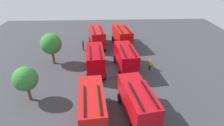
# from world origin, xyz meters

# --- Properties ---
(ground_plane) EXTENTS (56.62, 56.62, 0.00)m
(ground_plane) POSITION_xyz_m (0.00, 0.00, 0.00)
(ground_plane) COLOR #38383D
(fire_truck_0) EXTENTS (7.51, 3.74, 3.88)m
(fire_truck_0) POSITION_xyz_m (-9.61, -2.26, 2.15)
(fire_truck_0) COLOR #B20B14
(fire_truck_0) RESTS_ON ground
(fire_truck_1) EXTENTS (7.41, 3.35, 3.88)m
(fire_truck_1) POSITION_xyz_m (0.34, -2.09, 2.15)
(fire_truck_1) COLOR #AD040F
(fire_truck_1) RESTS_ON ground
(fire_truck_2) EXTENTS (7.51, 3.73, 3.88)m
(fire_truck_2) POSITION_xyz_m (9.72, -2.36, 2.15)
(fire_truck_2) COLOR #B90C07
(fire_truck_2) RESTS_ON ground
(fire_truck_3) EXTENTS (7.40, 3.30, 3.88)m
(fire_truck_3) POSITION_xyz_m (-10.08, 2.43, 2.15)
(fire_truck_3) COLOR red
(fire_truck_3) RESTS_ON ground
(fire_truck_4) EXTENTS (7.37, 3.23, 3.88)m
(fire_truck_4) POSITION_xyz_m (0.07, 2.50, 2.15)
(fire_truck_4) COLOR #B2030E
(fire_truck_4) RESTS_ON ground
(fire_truck_5) EXTENTS (7.48, 3.62, 3.88)m
(fire_truck_5) POSITION_xyz_m (9.56, 2.53, 2.15)
(fire_truck_5) COLOR #AA1114
(fire_truck_5) RESTS_ON ground
(firefighter_0) EXTENTS (0.45, 0.29, 1.68)m
(firefighter_0) POSITION_xyz_m (15.56, 3.41, 0.94)
(firefighter_0) COLOR black
(firefighter_0) RESTS_ON ground
(firefighter_1) EXTENTS (0.46, 0.47, 1.68)m
(firefighter_1) POSITION_xyz_m (0.22, -5.88, 0.94)
(firefighter_1) COLOR black
(firefighter_1) RESTS_ON ground
(firefighter_2) EXTENTS (0.44, 0.30, 1.81)m
(firefighter_2) POSITION_xyz_m (7.98, 5.13, 1.02)
(firefighter_2) COLOR black
(firefighter_2) RESTS_ON ground
(firefighter_3) EXTENTS (0.43, 0.48, 1.76)m
(firefighter_3) POSITION_xyz_m (4.58, -3.26, 0.99)
(firefighter_3) COLOR black
(firefighter_3) RESTS_ON ground
(firefighter_4) EXTENTS (0.47, 0.35, 1.82)m
(firefighter_4) POSITION_xyz_m (13.22, -4.62, 1.03)
(firefighter_4) COLOR black
(firefighter_4) RESTS_ON ground
(tree_0) EXTENTS (2.88, 2.88, 4.47)m
(tree_0) POSITION_xyz_m (-6.30, 10.28, 3.01)
(tree_0) COLOR brown
(tree_0) RESTS_ON ground
(tree_1) EXTENTS (3.33, 3.33, 5.15)m
(tree_1) POSITION_xyz_m (2.89, 9.50, 3.47)
(tree_1) COLOR brown
(tree_1) RESTS_ON ground
(traffic_cone_0) EXTENTS (0.47, 0.47, 0.67)m
(traffic_cone_0) POSITION_xyz_m (-5.53, -0.82, 0.33)
(traffic_cone_0) COLOR #F2600C
(traffic_cone_0) RESTS_ON ground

